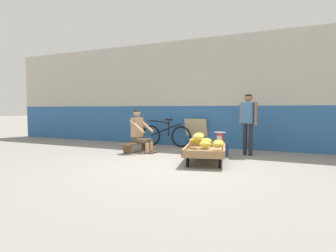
# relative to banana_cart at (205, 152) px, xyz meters

# --- Properties ---
(ground_plane) EXTENTS (80.00, 80.00, 0.00)m
(ground_plane) POSITION_rel_banana_cart_xyz_m (-0.50, -0.71, -0.24)
(ground_plane) COLOR gray
(back_wall) EXTENTS (16.00, 0.30, 3.28)m
(back_wall) POSITION_rel_banana_cart_xyz_m (-0.50, 2.52, 1.40)
(back_wall) COLOR #2D609E
(back_wall) RESTS_ON ground
(banana_cart) EXTENTS (1.16, 1.60, 0.36)m
(banana_cart) POSITION_rel_banana_cart_xyz_m (0.00, 0.00, 0.00)
(banana_cart) COLOR #99754C
(banana_cart) RESTS_ON ground
(banana_pile) EXTENTS (0.98, 0.90, 0.27)m
(banana_pile) POSITION_rel_banana_cart_xyz_m (-0.04, 0.07, 0.22)
(banana_pile) COLOR gold
(banana_pile) RESTS_ON banana_cart
(low_bench) EXTENTS (0.44, 1.13, 0.27)m
(low_bench) POSITION_rel_banana_cart_xyz_m (-2.13, 0.68, -0.04)
(low_bench) COLOR brown
(low_bench) RESTS_ON ground
(vendor_seated) EXTENTS (0.71, 0.53, 1.14)m
(vendor_seated) POSITION_rel_banana_cart_xyz_m (-2.04, 0.67, 0.33)
(vendor_seated) COLOR tan
(vendor_seated) RESTS_ON ground
(plastic_crate) EXTENTS (0.36, 0.28, 0.30)m
(plastic_crate) POSITION_rel_banana_cart_xyz_m (0.07, 0.97, -0.09)
(plastic_crate) COLOR #234CA8
(plastic_crate) RESTS_ON ground
(weighing_scale) EXTENTS (0.30, 0.30, 0.29)m
(weighing_scale) POSITION_rel_banana_cart_xyz_m (0.07, 0.97, 0.21)
(weighing_scale) COLOR #28282D
(weighing_scale) RESTS_ON plastic_crate
(bicycle_near_left) EXTENTS (1.66, 0.48, 0.86)m
(bicycle_near_left) POSITION_rel_banana_cart_xyz_m (-1.91, 2.02, 0.11)
(bicycle_near_left) COLOR black
(bicycle_near_left) RESTS_ON ground
(sign_board) EXTENTS (0.70, 0.29, 0.87)m
(sign_board) POSITION_rel_banana_cart_xyz_m (-1.02, 2.35, 0.19)
(sign_board) COLOR #C6B289
(sign_board) RESTS_ON ground
(customer_adult) EXTENTS (0.46, 0.31, 1.53)m
(customer_adult) POSITION_rel_banana_cart_xyz_m (0.67, 1.37, 0.71)
(customer_adult) COLOR #232328
(customer_adult) RESTS_ON ground
(shopping_bag) EXTENTS (0.18, 0.12, 0.24)m
(shopping_bag) POSITION_rel_banana_cart_xyz_m (0.08, 0.66, -0.12)
(shopping_bag) COLOR green
(shopping_bag) RESTS_ON ground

